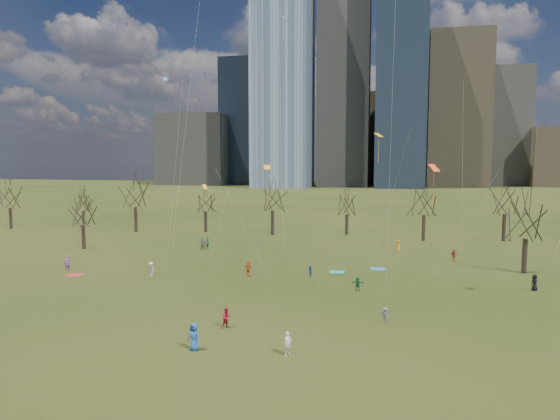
% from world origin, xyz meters
% --- Properties ---
extents(ground, '(500.00, 500.00, 0.00)m').
position_xyz_m(ground, '(0.00, 0.00, 0.00)').
color(ground, black).
rests_on(ground, ground).
extents(downtown_skyline, '(212.50, 78.00, 118.00)m').
position_xyz_m(downtown_skyline, '(-2.43, 210.64, 39.01)').
color(downtown_skyline, slate).
rests_on(downtown_skyline, ground).
extents(bare_tree_row, '(113.04, 29.80, 9.50)m').
position_xyz_m(bare_tree_row, '(-0.09, 37.22, 6.12)').
color(bare_tree_row, black).
rests_on(bare_tree_row, ground).
extents(blanket_teal, '(1.60, 1.50, 0.03)m').
position_xyz_m(blanket_teal, '(5.94, 14.31, 0.01)').
color(blanket_teal, teal).
rests_on(blanket_teal, ground).
extents(blanket_navy, '(1.60, 1.50, 0.03)m').
position_xyz_m(blanket_navy, '(10.32, 16.96, 0.01)').
color(blanket_navy, blue).
rests_on(blanket_navy, ground).
extents(blanket_crimson, '(1.60, 1.50, 0.03)m').
position_xyz_m(blanket_crimson, '(-21.54, 7.22, 0.01)').
color(blanket_crimson, red).
rests_on(blanket_crimson, ground).
extents(person_0, '(1.02, 0.84, 1.80)m').
position_xyz_m(person_0, '(-1.10, -10.34, 0.90)').
color(person_0, '#275BAA').
rests_on(person_0, ground).
extents(person_1, '(0.64, 0.67, 1.54)m').
position_xyz_m(person_1, '(5.01, -9.96, 0.77)').
color(person_1, silver).
rests_on(person_1, ground).
extents(person_2, '(0.91, 0.93, 1.51)m').
position_xyz_m(person_2, '(-0.35, -5.74, 0.76)').
color(person_2, '#AF1929').
rests_on(person_2, ground).
extents(person_3, '(0.80, 0.83, 1.14)m').
position_xyz_m(person_3, '(11.04, -2.04, 0.57)').
color(person_3, slate).
rests_on(person_3, ground).
extents(person_4, '(1.07, 0.79, 1.68)m').
position_xyz_m(person_4, '(-3.04, 10.26, 0.84)').
color(person_4, '#DC5D18').
rests_on(person_4, ground).
extents(person_5, '(1.30, 0.50, 1.37)m').
position_xyz_m(person_5, '(8.55, 6.89, 0.68)').
color(person_5, '#176939').
rests_on(person_5, ground).
extents(person_6, '(0.90, 0.85, 1.54)m').
position_xyz_m(person_6, '(24.92, 10.23, 0.77)').
color(person_6, black).
rests_on(person_6, ground).
extents(person_7, '(0.60, 0.74, 1.76)m').
position_xyz_m(person_7, '(-23.70, 9.10, 0.88)').
color(person_7, '#854F9F').
rests_on(person_7, ground).
extents(person_8, '(0.71, 0.73, 1.19)m').
position_xyz_m(person_8, '(3.36, 11.44, 0.60)').
color(person_8, '#24419C').
rests_on(person_8, ground).
extents(person_9, '(1.13, 0.94, 1.53)m').
position_xyz_m(person_9, '(-13.32, 8.53, 0.76)').
color(person_9, silver).
rests_on(person_9, ground).
extents(person_10, '(0.82, 0.34, 1.40)m').
position_xyz_m(person_10, '(19.38, 23.41, 0.70)').
color(person_10, '#AB1820').
rests_on(person_10, ground).
extents(person_11, '(1.73, 1.13, 1.78)m').
position_xyz_m(person_11, '(-13.34, 24.22, 0.89)').
color(person_11, slate).
rests_on(person_11, ground).
extents(person_12, '(0.52, 0.78, 1.56)m').
position_xyz_m(person_12, '(12.94, 28.50, 0.78)').
color(person_12, orange).
rests_on(person_12, ground).
extents(person_13, '(0.68, 0.73, 1.67)m').
position_xyz_m(person_13, '(-12.97, 25.28, 0.84)').
color(person_13, '#176833').
rests_on(person_13, ground).
extents(kites_airborne, '(54.22, 33.25, 31.89)m').
position_xyz_m(kites_airborne, '(8.12, 12.71, 14.05)').
color(kites_airborne, orange).
rests_on(kites_airborne, ground).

